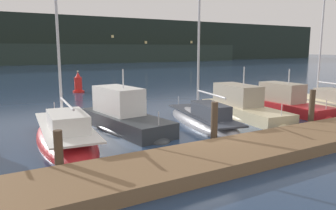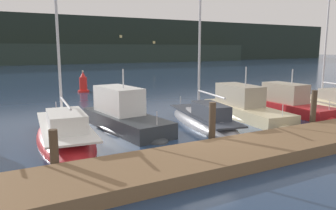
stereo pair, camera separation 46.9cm
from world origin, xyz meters
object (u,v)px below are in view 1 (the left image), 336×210
(sailboat_berth_3, at_px, (66,138))
(motorboat_berth_7, at_px, (287,108))
(motorboat_berth_6, at_px, (243,111))
(channel_buoy, at_px, (78,84))
(sailboat_berth_8, at_px, (324,105))
(motorboat_berth_4, at_px, (124,121))
(sailboat_berth_5, at_px, (203,122))

(sailboat_berth_3, xyz_separation_m, motorboat_berth_7, (13.83, -0.42, 0.15))
(motorboat_berth_6, relative_size, channel_buoy, 3.74)
(sailboat_berth_8, bearing_deg, motorboat_berth_4, 175.01)
(motorboat_berth_7, bearing_deg, sailboat_berth_8, -0.84)
(sailboat_berth_8, bearing_deg, motorboat_berth_7, 179.16)
(motorboat_berth_4, bearing_deg, channel_buoy, 82.96)
(motorboat_berth_7, bearing_deg, sailboat_berth_5, -179.24)
(sailboat_berth_8, relative_size, channel_buoy, 5.45)
(motorboat_berth_4, xyz_separation_m, sailboat_berth_5, (3.99, -1.30, -0.29))
(sailboat_berth_3, height_order, channel_buoy, sailboat_berth_3)
(sailboat_berth_3, height_order, motorboat_berth_7, sailboat_berth_3)
(sailboat_berth_5, relative_size, sailboat_berth_8, 0.93)
(sailboat_berth_5, height_order, motorboat_berth_6, sailboat_berth_5)
(channel_buoy, bearing_deg, motorboat_berth_6, -71.20)
(sailboat_berth_5, distance_m, motorboat_berth_7, 6.74)
(channel_buoy, bearing_deg, motorboat_berth_7, -61.83)
(sailboat_berth_3, relative_size, motorboat_berth_4, 1.49)
(motorboat_berth_4, height_order, sailboat_berth_8, sailboat_berth_8)
(motorboat_berth_7, distance_m, channel_buoy, 18.73)
(motorboat_berth_6, xyz_separation_m, sailboat_berth_8, (7.12, -0.52, -0.18))
(sailboat_berth_3, distance_m, motorboat_berth_4, 3.22)
(motorboat_berth_4, height_order, motorboat_berth_6, motorboat_berth_4)
(sailboat_berth_5, distance_m, motorboat_berth_6, 3.41)
(motorboat_berth_4, bearing_deg, sailboat_berth_8, -4.99)
(motorboat_berth_6, bearing_deg, motorboat_berth_4, 174.23)
(sailboat_berth_5, relative_size, motorboat_berth_6, 1.35)
(motorboat_berth_4, relative_size, motorboat_berth_6, 0.92)
(sailboat_berth_8, bearing_deg, motorboat_berth_6, 175.83)
(sailboat_berth_5, xyz_separation_m, sailboat_berth_8, (10.48, 0.03, -0.01))
(sailboat_berth_3, xyz_separation_m, channel_buoy, (5.00, 16.09, 0.62))
(motorboat_berth_4, xyz_separation_m, motorboat_berth_7, (10.73, -1.21, -0.11))
(motorboat_berth_6, bearing_deg, sailboat_berth_3, -179.73)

